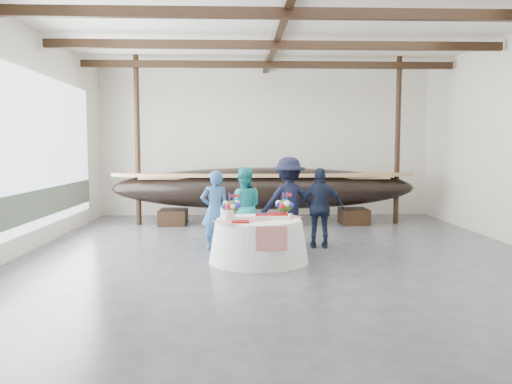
{
  "coord_description": "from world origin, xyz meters",
  "views": [
    {
      "loc": [
        -0.82,
        -9.34,
        2.05
      ],
      "look_at": [
        -0.45,
        1.0,
        1.14
      ],
      "focal_mm": 35.0,
      "sensor_mm": 36.0,
      "label": 1
    }
  ],
  "objects": [
    {
      "name": "tabletop_items",
      "position": [
        -0.47,
        -0.22,
        0.92
      ],
      "size": [
        1.67,
        1.42,
        0.4
      ],
      "color": "red",
      "rests_on": "banquet_table"
    },
    {
      "name": "wall_left",
      "position": [
        -5.0,
        0.0,
        2.25
      ],
      "size": [
        0.02,
        12.0,
        4.5
      ],
      "primitive_type": "cube",
      "color": "silver",
      "rests_on": "ground"
    },
    {
      "name": "floor",
      "position": [
        0.0,
        0.0,
        0.0
      ],
      "size": [
        10.0,
        12.0,
        0.01
      ],
      "primitive_type": "cube",
      "color": "#3D3D42",
      "rests_on": "ground"
    },
    {
      "name": "ceiling",
      "position": [
        0.0,
        0.0,
        4.5
      ],
      "size": [
        10.0,
        12.0,
        0.01
      ],
      "primitive_type": "cube",
      "color": "white",
      "rests_on": "wall_back"
    },
    {
      "name": "pavilion_structure",
      "position": [
        0.0,
        0.72,
        4.0
      ],
      "size": [
        9.8,
        11.76,
        4.5
      ],
      "color": "black",
      "rests_on": "ground"
    },
    {
      "name": "guest_woman_blue",
      "position": [
        -1.29,
        0.69,
        0.8
      ],
      "size": [
        0.66,
        0.51,
        1.61
      ],
      "primitive_type": "imported",
      "rotation": [
        0.0,
        0.0,
        3.38
      ],
      "color": "#2A5488",
      "rests_on": "ground"
    },
    {
      "name": "longboat_display",
      "position": [
        -0.12,
        4.08,
        0.98
      ],
      "size": [
        8.21,
        1.64,
        1.54
      ],
      "color": "black",
      "rests_on": "ground"
    },
    {
      "name": "banquet_table",
      "position": [
        -0.45,
        -0.4,
        0.39
      ],
      "size": [
        1.8,
        1.8,
        0.77
      ],
      "color": "white",
      "rests_on": "ground"
    },
    {
      "name": "wall_back",
      "position": [
        0.0,
        6.0,
        2.25
      ],
      "size": [
        10.0,
        0.02,
        4.5
      ],
      "primitive_type": "cube",
      "color": "silver",
      "rests_on": "ground"
    },
    {
      "name": "guest_woman_teal",
      "position": [
        -0.71,
        0.91,
        0.83
      ],
      "size": [
        0.81,
        0.64,
        1.67
      ],
      "primitive_type": "imported",
      "rotation": [
        0.0,
        0.0,
        3.14
      ],
      "color": "teal",
      "rests_on": "ground"
    },
    {
      "name": "guest_man_left",
      "position": [
        0.23,
        0.95,
        0.94
      ],
      "size": [
        1.3,
        0.87,
        1.87
      ],
      "primitive_type": "imported",
      "rotation": [
        0.0,
        0.0,
        3.29
      ],
      "color": "black",
      "rests_on": "ground"
    },
    {
      "name": "guest_man_right",
      "position": [
        0.87,
        0.79,
        0.83
      ],
      "size": [
        1.01,
        0.5,
        1.66
      ],
      "primitive_type": "imported",
      "rotation": [
        0.0,
        0.0,
        3.04
      ],
      "color": "black",
      "rests_on": "ground"
    },
    {
      "name": "wall_front",
      "position": [
        0.0,
        -6.0,
        2.25
      ],
      "size": [
        10.0,
        0.02,
        4.5
      ],
      "primitive_type": "cube",
      "color": "silver",
      "rests_on": "ground"
    },
    {
      "name": "open_bay",
      "position": [
        -4.95,
        1.0,
        1.83
      ],
      "size": [
        0.03,
        7.0,
        3.2
      ],
      "color": "silver",
      "rests_on": "ground"
    }
  ]
}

